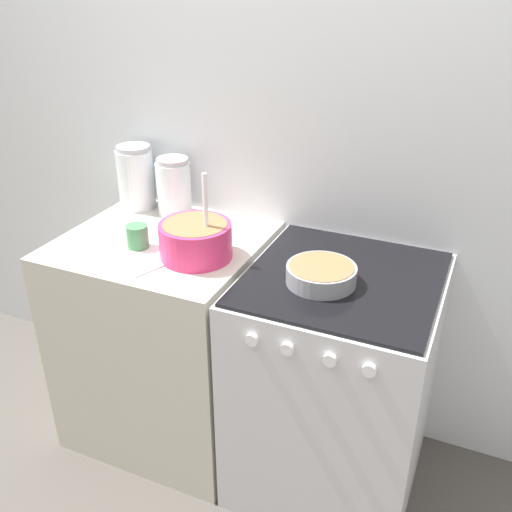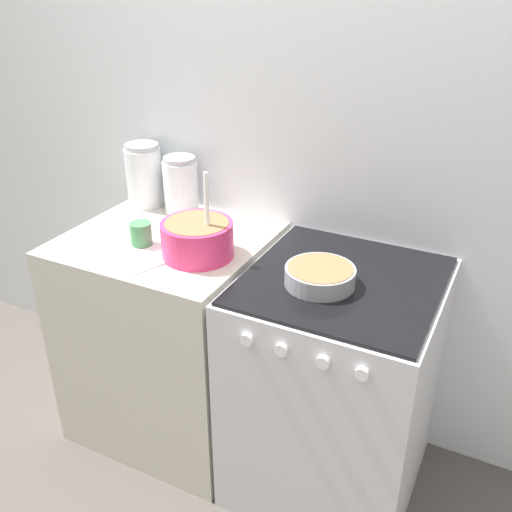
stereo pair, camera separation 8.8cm
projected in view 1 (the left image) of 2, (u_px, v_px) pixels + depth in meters
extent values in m
plane|color=#4C4742|center=(214.00, 505.00, 2.13)|extent=(12.00, 12.00, 0.00)
cube|color=silver|center=(289.00, 142.00, 2.14)|extent=(4.46, 0.05, 2.40)
cube|color=beige|center=(169.00, 337.00, 2.33)|extent=(0.73, 0.67, 0.88)
cube|color=silver|center=(335.00, 383.00, 2.08)|extent=(0.65, 0.67, 0.87)
cube|color=black|center=(343.00, 278.00, 1.88)|extent=(0.62, 0.64, 0.01)
cylinder|color=white|center=(252.00, 340.00, 1.70)|extent=(0.04, 0.02, 0.04)
cylinder|color=white|center=(287.00, 349.00, 1.66)|extent=(0.04, 0.02, 0.04)
cylinder|color=white|center=(330.00, 360.00, 1.61)|extent=(0.04, 0.02, 0.04)
cylinder|color=white|center=(369.00, 370.00, 1.57)|extent=(0.04, 0.02, 0.04)
cylinder|color=#E0336B|center=(196.00, 241.00, 1.97)|extent=(0.25, 0.25, 0.13)
cylinder|color=#8C603D|center=(195.00, 233.00, 1.96)|extent=(0.22, 0.22, 0.07)
cylinder|color=white|center=(206.00, 215.00, 1.91)|extent=(0.02, 0.02, 0.29)
cylinder|color=gray|center=(321.00, 275.00, 1.82)|extent=(0.23, 0.23, 0.06)
cylinder|color=#8C603D|center=(321.00, 273.00, 1.82)|extent=(0.21, 0.21, 0.05)
cylinder|color=silver|center=(136.00, 179.00, 2.36)|extent=(0.15, 0.15, 0.24)
cylinder|color=red|center=(137.00, 190.00, 2.38)|extent=(0.13, 0.13, 0.15)
cylinder|color=#B2B2B7|center=(133.00, 148.00, 2.30)|extent=(0.14, 0.14, 0.02)
cylinder|color=silver|center=(174.00, 189.00, 2.30)|extent=(0.14, 0.14, 0.21)
cylinder|color=olive|center=(175.00, 199.00, 2.32)|extent=(0.12, 0.12, 0.13)
cylinder|color=#B2B2B7|center=(172.00, 161.00, 2.25)|extent=(0.13, 0.13, 0.02)
cylinder|color=#3F7F4C|center=(138.00, 237.00, 2.04)|extent=(0.08, 0.08, 0.09)
cube|color=white|center=(149.00, 255.00, 2.00)|extent=(0.28, 0.31, 0.01)
cylinder|color=white|center=(178.00, 267.00, 1.92)|extent=(0.09, 0.01, 0.01)
sphere|color=white|center=(192.00, 267.00, 1.90)|extent=(0.04, 0.04, 0.04)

